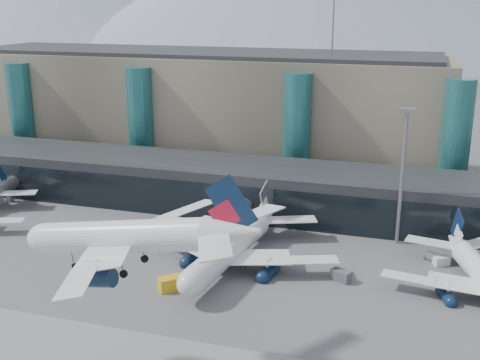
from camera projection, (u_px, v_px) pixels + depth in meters
name	position (u px, v px, depth m)	size (l,w,h in m)	color
ground	(138.00, 354.00, 77.68)	(900.00, 900.00, 0.00)	#515154
concourse	(257.00, 189.00, 129.09)	(170.00, 27.00, 10.00)	black
terminal_main	(200.00, 109.00, 162.58)	(130.00, 30.00, 31.00)	gray
teal_towers	(216.00, 128.00, 145.56)	(116.40, 19.40, 46.00)	#256567
lightmast_mid	(403.00, 169.00, 109.05)	(3.00, 1.20, 25.60)	slate
hero_jet	(143.00, 229.00, 66.39)	(31.76, 32.00, 10.36)	silver
jet_parked_mid	(238.00, 235.00, 104.49)	(37.90, 37.74, 12.28)	silver
veh_a	(78.00, 242.00, 111.34)	(2.77, 1.56, 1.56)	silver
veh_c	(341.00, 276.00, 97.76)	(3.23, 1.70, 1.79)	#4D4E52
veh_d	(441.00, 261.00, 103.55)	(2.65, 1.42, 1.52)	silver
veh_g	(433.00, 256.00, 105.70)	(2.20, 1.28, 1.28)	silver
veh_h	(171.00, 283.00, 94.70)	(3.90, 2.05, 2.16)	gold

